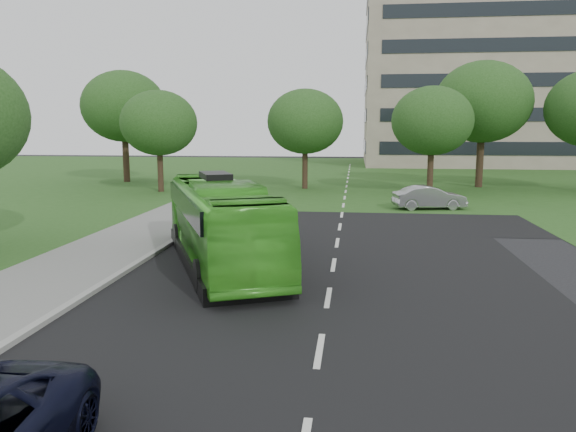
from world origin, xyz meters
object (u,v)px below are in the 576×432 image
Objects in this scene: tree_park_b at (305,122)px; tree_park_c at (432,121)px; tree_park_f at (124,106)px; tree_park_d at (483,102)px; tree_park_a at (159,123)px; bus at (221,223)px; sedan at (429,198)px; office_building at (518,71)px.

tree_park_c is (9.75, -2.31, 0.02)m from tree_park_b.
tree_park_f is at bearing 166.95° from tree_park_c.
tree_park_b is at bearing -168.86° from tree_park_d.
tree_park_a is 0.97× the size of tree_park_b.
tree_park_b is 1.00× the size of tree_park_c.
tree_park_a is at bearing 90.98° from bus.
bus is 17.94m from sedan.
tree_park_f is at bearing 94.82° from bus.
office_building reaches higher than bus.
sedan is at bearing -51.44° from tree_park_b.
office_building is at bearing 70.79° from tree_park_d.
sedan is at bearing -97.39° from tree_park_c.
office_building is at bearing 53.39° from tree_park_b.
tree_park_c is 27.39m from tree_park_f.
bus is at bearing -113.68° from tree_park_c.
tree_park_c is at bearing 42.77° from bus.
sedan is at bearing 35.03° from bus.
tree_park_b is at bearing -12.87° from tree_park_f.
tree_park_b reaches higher than tree_park_a.
tree_park_b is 0.78× the size of tree_park_d.
bus is at bearing -117.58° from tree_park_d.
bus is (16.20, -30.00, -5.33)m from tree_park_f.
office_building reaches higher than tree_park_b.
tree_park_f is (-31.34, 1.02, -0.18)m from tree_park_d.
sedan is (25.55, -14.71, -6.14)m from tree_park_f.
sedan is (-5.80, -13.69, -6.32)m from tree_park_d.
tree_park_b reaches higher than sedan.
tree_park_a is at bearing -161.88° from tree_park_b.
office_building is 5.13× the size of tree_park_a.
tree_park_a is 0.97× the size of tree_park_c.
tree_park_b is at bearing 18.12° from tree_park_a.
office_building reaches higher than tree_park_f.
bus is (-0.70, -26.14, -3.91)m from tree_park_b.
tree_park_b is (10.99, 3.60, 0.14)m from tree_park_a.
office_building is at bearing 43.08° from bus.
tree_park_a reaches higher than sedan.
office_building is 3.97× the size of tree_park_f.
tree_park_c is 26.32m from bus.
bus is at bearing -65.47° from tree_park_a.
tree_park_d is 31.36m from tree_park_f.
tree_park_a is 0.78× the size of tree_park_f.
tree_park_c is at bearing -113.17° from office_building.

